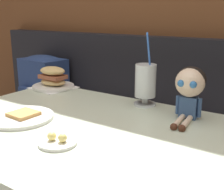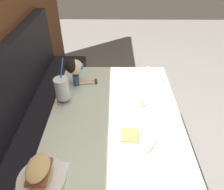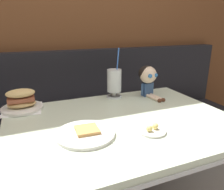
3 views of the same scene
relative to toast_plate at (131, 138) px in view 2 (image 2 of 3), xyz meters
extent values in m
plane|color=gray|center=(0.21, -0.10, -0.75)|extent=(8.00, 8.00, 0.00)
cube|color=black|center=(0.21, 0.67, -0.52)|extent=(2.60, 0.48, 0.45)
cube|color=beige|center=(0.21, 0.08, -0.02)|extent=(1.10, 0.80, 0.03)
cube|color=#B7BABF|center=(0.21, 0.08, -0.05)|extent=(1.11, 0.81, 0.02)
cylinder|color=#A5A8AD|center=(0.21, 0.08, -0.38)|extent=(0.14, 0.14, 0.65)
cylinder|color=gray|center=(0.21, 0.08, -0.73)|extent=(0.48, 0.48, 0.04)
cylinder|color=white|center=(0.00, 0.00, 0.00)|extent=(0.25, 0.25, 0.01)
cube|color=tan|center=(0.01, 0.01, 0.01)|extent=(0.10, 0.10, 0.01)
cylinder|color=silver|center=(0.31, 0.42, 0.00)|extent=(0.10, 0.10, 0.01)
cylinder|color=silver|center=(0.31, 0.42, 0.02)|extent=(0.03, 0.03, 0.03)
cylinder|color=silver|center=(0.31, 0.42, 0.10)|extent=(0.09, 0.09, 0.14)
cylinder|color=brown|center=(0.31, 0.42, 0.09)|extent=(0.08, 0.08, 0.12)
cylinder|color=blue|center=(0.33, 0.41, 0.20)|extent=(0.01, 0.06, 0.22)
cube|color=white|center=(-0.24, 0.41, -0.01)|extent=(0.22, 0.22, 0.00)
cylinder|color=white|center=(-0.24, 0.41, 0.00)|extent=(0.22, 0.22, 0.01)
ellipsoid|color=tan|center=(-0.24, 0.41, 0.03)|extent=(0.15, 0.10, 0.04)
cube|color=#995138|center=(-0.24, 0.41, 0.05)|extent=(0.14, 0.09, 0.02)
ellipsoid|color=tan|center=(-0.24, 0.41, 0.09)|extent=(0.15, 0.10, 0.04)
cylinder|color=white|center=(0.27, -0.08, 0.00)|extent=(0.12, 0.12, 0.01)
sphere|color=#F4E07A|center=(0.26, -0.09, 0.02)|extent=(0.03, 0.03, 0.03)
sphere|color=#F4E07A|center=(0.29, -0.08, 0.02)|extent=(0.03, 0.03, 0.03)
cube|color=silver|center=(0.71, -0.22, -0.01)|extent=(0.14, 0.07, 0.00)
cube|color=#B2B5BA|center=(0.59, -0.26, 0.00)|extent=(0.09, 0.05, 0.01)
cube|color=#385689|center=(0.52, 0.37, 0.03)|extent=(0.07, 0.05, 0.08)
sphere|color=beige|center=(0.52, 0.37, 0.13)|extent=(0.11, 0.11, 0.11)
ellipsoid|color=black|center=(0.52, 0.38, 0.14)|extent=(0.12, 0.12, 0.10)
sphere|color=#2D6BB2|center=(0.50, 0.32, 0.14)|extent=(0.03, 0.03, 0.03)
sphere|color=#2D6BB2|center=(0.55, 0.32, 0.14)|extent=(0.03, 0.03, 0.03)
cylinder|color=beige|center=(0.52, 0.29, 0.00)|extent=(0.03, 0.12, 0.02)
cylinder|color=beige|center=(0.54, 0.29, 0.00)|extent=(0.03, 0.12, 0.02)
sphere|color=#4C2819|center=(0.52, 0.23, 0.00)|extent=(0.03, 0.03, 0.03)
sphere|color=#4C2819|center=(0.55, 0.23, 0.00)|extent=(0.03, 0.03, 0.03)
cylinder|color=#385689|center=(0.48, 0.36, 0.04)|extent=(0.02, 0.02, 0.07)
cylinder|color=#385689|center=(0.56, 0.37, 0.04)|extent=(0.02, 0.02, 0.07)
camera|label=1|loc=(0.88, -0.68, 0.38)|focal=47.40mm
camera|label=2|loc=(-0.75, 0.09, 0.88)|focal=33.78mm
camera|label=3|loc=(-0.20, -0.79, 0.43)|focal=34.56mm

